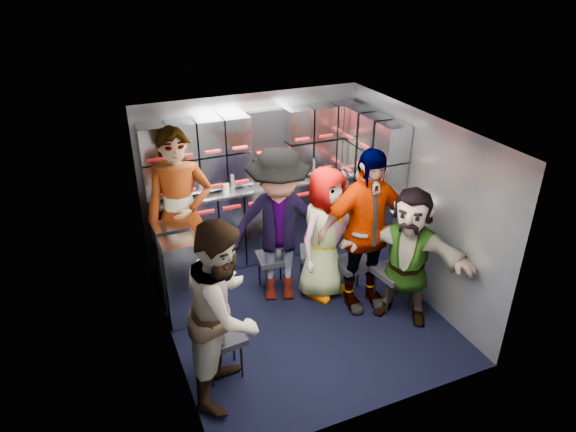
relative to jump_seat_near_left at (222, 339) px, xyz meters
name	(u,v)px	position (x,y,z in m)	size (l,w,h in m)	color
floor	(301,312)	(1.05, 0.55, -0.40)	(3.00, 3.00, 0.00)	black
wall_back	(252,177)	(1.05, 2.05, 0.65)	(2.80, 0.04, 2.10)	gray
wall_left	(164,258)	(-0.35, 0.55, 0.65)	(0.04, 3.00, 2.10)	gray
wall_right	(416,206)	(2.45, 0.55, 0.65)	(0.04, 3.00, 2.10)	gray
ceiling	(303,130)	(1.05, 0.55, 1.70)	(2.80, 3.00, 0.02)	silver
cart_bank_back	(259,223)	(1.05, 1.84, 0.09)	(2.68, 0.38, 0.99)	#9BA0AB
cart_bank_left	(179,272)	(-0.14, 1.11, 0.09)	(0.38, 0.76, 0.99)	#9BA0AB
counter	(258,185)	(1.05, 1.84, 0.61)	(2.68, 0.42, 0.03)	silver
locker_bank_back	(256,147)	(1.05, 1.90, 1.09)	(2.68, 0.28, 0.82)	#9BA0AB
locker_bank_right	(374,150)	(2.30, 1.25, 1.09)	(0.28, 1.00, 0.82)	#9BA0AB
right_cabinet	(373,228)	(2.30, 1.15, 0.10)	(0.28, 1.20, 1.00)	#9BA0AB
coffee_niche	(268,145)	(1.23, 1.96, 1.07)	(0.46, 0.16, 0.84)	black
red_latch_strip	(264,202)	(1.05, 1.64, 0.48)	(2.60, 0.02, 0.03)	#A01212
jump_seat_near_left	(222,339)	(0.00, 0.00, 0.00)	(0.42, 0.40, 0.46)	black
jump_seat_mid_left	(273,260)	(0.95, 1.11, -0.02)	(0.41, 0.39, 0.44)	black
jump_seat_center	(317,255)	(1.45, 0.98, 0.00)	(0.50, 0.48, 0.46)	black
jump_seat_mid_right	(354,265)	(1.74, 0.62, 0.00)	(0.40, 0.38, 0.46)	black
jump_seat_near_right	(395,273)	(2.04, 0.26, 0.03)	(0.47, 0.45, 0.49)	black
attendant_standing	(181,216)	(0.00, 1.43, 0.59)	(0.72, 0.48, 1.99)	black
attendant_arc_a	(225,311)	(0.00, -0.18, 0.46)	(0.84, 0.65, 1.72)	black
attendant_arc_b	(279,227)	(0.95, 0.93, 0.50)	(1.17, 0.67, 1.81)	black
attendant_arc_c	(325,234)	(1.45, 0.80, 0.38)	(0.76, 0.50, 1.56)	black
attendant_arc_d	(365,232)	(1.74, 0.44, 0.53)	(1.09, 0.45, 1.86)	black
attendant_arc_e	(408,256)	(2.04, 0.08, 0.36)	(1.41, 0.45, 1.52)	black
bottle_left	(232,182)	(0.70, 1.79, 0.74)	(0.07, 0.07, 0.22)	white
bottle_mid	(200,185)	(0.32, 1.79, 0.76)	(0.07, 0.07, 0.27)	white
bottle_right	(313,168)	(1.77, 1.79, 0.74)	(0.06, 0.06, 0.22)	white
cup_left	(226,188)	(0.62, 1.78, 0.68)	(0.08, 0.08, 0.11)	tan
cup_right	(345,168)	(2.22, 1.78, 0.67)	(0.08, 0.08, 0.09)	tan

